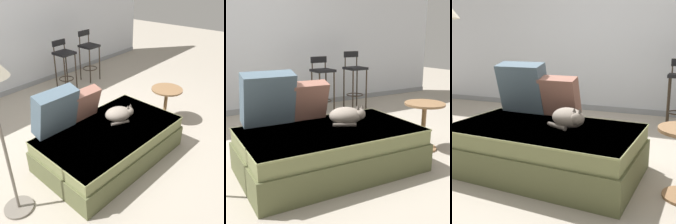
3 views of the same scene
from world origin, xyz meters
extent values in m
plane|color=#A89E8E|center=(0.00, 0.00, 0.00)|extent=(16.00, 16.00, 0.00)
cube|color=gray|center=(0.00, 2.20, 0.04)|extent=(8.00, 0.02, 0.09)
cube|color=brown|center=(0.00, -0.40, 0.13)|extent=(1.70, 1.07, 0.27)
cube|color=olive|center=(0.00, -0.40, 0.34)|extent=(1.66, 1.03, 0.14)
cube|color=#868C57|center=(0.00, -0.40, 0.40)|extent=(1.67, 1.04, 0.02)
cube|color=#4C6070|center=(-0.43, 0.02, 0.67)|extent=(0.51, 0.32, 0.52)
cube|color=#936051|center=(-0.02, -0.01, 0.61)|extent=(0.39, 0.26, 0.40)
ellipsoid|color=gray|center=(0.21, -0.35, 0.49)|extent=(0.40, 0.36, 0.17)
sphere|color=gray|center=(0.32, -0.43, 0.51)|extent=(0.11, 0.11, 0.11)
cone|color=#544C44|center=(0.29, -0.43, 0.59)|extent=(0.03, 0.03, 0.04)
cone|color=#544C44|center=(0.34, -0.43, 0.59)|extent=(0.03, 0.03, 0.04)
cylinder|color=#544C44|center=(0.14, -0.43, 0.43)|extent=(0.21, 0.13, 0.04)
cylinder|color=#2D2319|center=(0.89, 1.42, 0.34)|extent=(0.02, 0.02, 0.68)
cylinder|color=#2D2319|center=(1.15, 1.42, 0.34)|extent=(0.02, 0.02, 0.68)
cylinder|color=#2D2319|center=(0.89, 1.68, 0.34)|extent=(0.02, 0.02, 0.68)
cylinder|color=#2D2319|center=(1.15, 1.68, 0.34)|extent=(0.02, 0.02, 0.68)
torus|color=#2D2319|center=(1.02, 1.55, 0.21)|extent=(0.28, 0.28, 0.02)
cube|color=black|center=(1.02, 1.55, 0.70)|extent=(0.32, 0.32, 0.04)
cylinder|color=#2D2319|center=(0.90, 1.68, 0.77)|extent=(0.02, 0.02, 0.18)
cylinder|color=#2D2319|center=(1.14, 1.68, 0.77)|extent=(0.02, 0.02, 0.18)
cube|color=black|center=(1.02, 1.68, 0.86)|extent=(0.28, 0.03, 0.10)
cylinder|color=#2D2319|center=(1.51, 1.41, 0.34)|extent=(0.02, 0.02, 0.68)
cylinder|color=#2D2319|center=(1.79, 1.41, 0.34)|extent=(0.02, 0.02, 0.68)
cylinder|color=#2D2319|center=(1.51, 1.69, 0.34)|extent=(0.02, 0.02, 0.68)
cylinder|color=#2D2319|center=(1.79, 1.69, 0.34)|extent=(0.02, 0.02, 0.68)
torus|color=#2D2319|center=(1.65, 1.55, 0.24)|extent=(0.29, 0.29, 0.02)
cube|color=black|center=(1.65, 1.55, 0.70)|extent=(0.32, 0.32, 0.04)
cylinder|color=#2D2319|center=(1.53, 1.68, 0.80)|extent=(0.02, 0.02, 0.25)
cylinder|color=#2D2319|center=(1.77, 1.68, 0.80)|extent=(0.02, 0.02, 0.25)
cube|color=black|center=(1.65, 1.68, 0.93)|extent=(0.28, 0.03, 0.10)
cylinder|color=olive|center=(1.18, -0.46, 0.25)|extent=(0.05, 0.05, 0.51)
cylinder|color=olive|center=(1.18, -0.46, 0.01)|extent=(0.32, 0.32, 0.02)
cylinder|color=olive|center=(1.18, -0.46, 0.52)|extent=(0.44, 0.44, 0.02)
cylinder|color=slate|center=(-1.17, -0.24, 0.01)|extent=(0.28, 0.28, 0.02)
cylinder|color=slate|center=(-1.17, -0.24, 0.68)|extent=(0.03, 0.03, 1.36)
camera|label=1|loc=(-1.94, -2.06, 2.05)|focal=42.00mm
camera|label=2|loc=(-1.40, -2.79, 1.27)|focal=50.00mm
camera|label=3|loc=(1.17, -2.75, 1.12)|focal=50.00mm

